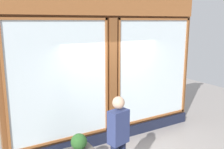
# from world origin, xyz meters

# --- Properties ---
(shop_facade) EXTENTS (5.17, 0.42, 4.22)m
(shop_facade) POSITION_xyz_m (-0.00, -0.13, 1.89)
(shop_facade) COLOR brown
(shop_facade) RESTS_ON ground_plane
(pedestrian) EXTENTS (0.40, 0.30, 1.69)m
(pedestrian) POSITION_xyz_m (0.77, 1.53, 0.93)
(pedestrian) COLOR #191E38
(pedestrian) RESTS_ON ground_plane
(planter_shrub) EXTENTS (0.32, 0.32, 0.32)m
(planter_shrub) POSITION_xyz_m (1.25, 0.84, 0.66)
(planter_shrub) COLOR #285623
(planter_shrub) RESTS_ON planter_box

